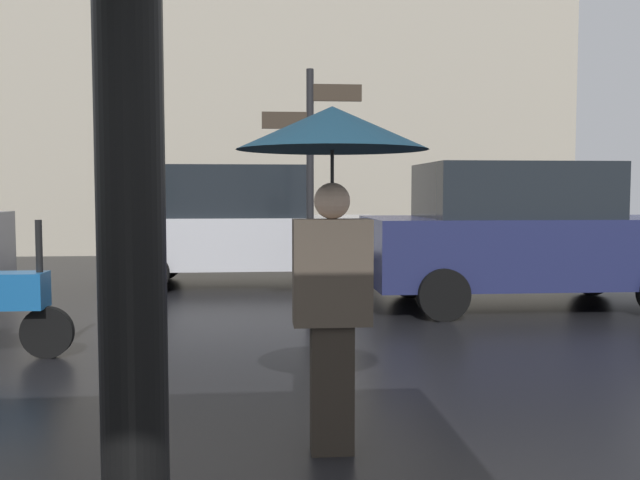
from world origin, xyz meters
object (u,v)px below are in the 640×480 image
Objects in this scene: pedestrian_with_umbrella at (332,171)px; parked_car_distant at (522,234)px; street_signpost at (311,171)px; parked_car_right at (241,226)px.

parked_car_distant is at bearing 47.56° from pedestrian_with_umbrella.
street_signpost reaches higher than parked_car_distant.
parked_car_distant is (2.97, 4.85, -0.67)m from pedestrian_with_umbrella.
street_signpost is at bearing 76.61° from pedestrian_with_umbrella.
parked_car_right reaches higher than parked_car_distant.
street_signpost is at bearing 35.72° from parked_car_distant.
pedestrian_with_umbrella is 7.33m from parked_car_right.
street_signpost reaches higher than pedestrian_with_umbrella.
street_signpost is (0.16, 3.73, 0.10)m from pedestrian_with_umbrella.
pedestrian_with_umbrella reaches higher than parked_car_distant.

